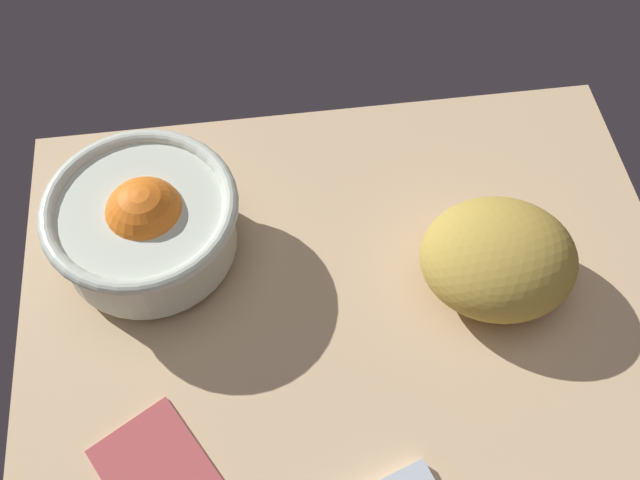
% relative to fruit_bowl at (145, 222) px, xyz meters
% --- Properties ---
extents(ground_plane, '(0.74, 0.67, 0.03)m').
position_rel_fruit_bowl_xyz_m(ground_plane, '(0.20, 0.20, -0.07)').
color(ground_plane, '#D1B085').
extents(fruit_bowl, '(0.19, 0.19, 0.11)m').
position_rel_fruit_bowl_xyz_m(fruit_bowl, '(0.00, 0.00, 0.00)').
color(fruit_bowl, silver).
rests_on(fruit_bowl, ground).
extents(bread_loaf, '(0.15, 0.17, 0.09)m').
position_rel_fruit_bowl_xyz_m(bread_loaf, '(0.08, 0.34, -0.01)').
color(bread_loaf, '#B6983F').
rests_on(bread_loaf, ground).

